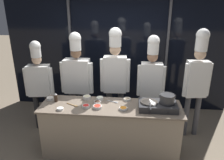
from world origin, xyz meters
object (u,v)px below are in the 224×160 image
squeeze_bottle_soy (56,97)px  prep_bowl_mushrooms (127,99)px  stock_pot (167,98)px  serving_spoon_slotted (74,105)px  prep_bowl_bean_sprouts (100,98)px  chef_line (115,73)px  prep_bowl_noodles (87,97)px  chef_head (39,81)px  prep_bowl_onion (50,98)px  serving_spoon_solid (115,102)px  frying_pan (149,101)px  prep_bowl_chili_flakes (97,107)px  prep_bowl_soy_glaze (97,102)px  chef_pastry (151,78)px  chef_sous (77,77)px  prep_bowl_rice (60,109)px  chef_apprentice (197,75)px  portable_stove (158,106)px  prep_bowl_carrots (123,108)px  prep_bowl_bell_pepper (86,106)px

squeeze_bottle_soy → prep_bowl_mushrooms: squeeze_bottle_soy is taller
stock_pot → serving_spoon_slotted: 1.47m
stock_pot → serving_spoon_slotted: (-1.45, -0.03, -0.18)m
prep_bowl_bean_sprouts → chef_line: size_ratio=0.06×
stock_pot → prep_bowl_noodles: bearing=169.0°
chef_head → chef_line: 1.46m
prep_bowl_onion → chef_line: bearing=28.3°
prep_bowl_bean_sprouts → serving_spoon_solid: (0.26, -0.07, -0.02)m
frying_pan → prep_bowl_chili_flakes: bearing=-175.5°
prep_bowl_soy_glaze → chef_pastry: size_ratio=0.06×
chef_head → serving_spoon_solid: bearing=154.0°
prep_bowl_noodles → chef_sous: (-0.27, 0.47, 0.20)m
prep_bowl_bean_sprouts → serving_spoon_solid: size_ratio=0.58×
squeeze_bottle_soy → prep_bowl_bean_sprouts: 0.73m
prep_bowl_rice → chef_apprentice: size_ratio=0.05×
portable_stove → frying_pan: frying_pan is taller
prep_bowl_carrots → prep_bowl_bell_pepper: size_ratio=1.11×
prep_bowl_bell_pepper → serving_spoon_solid: size_ratio=0.58×
prep_bowl_soy_glaze → chef_head: bearing=154.3°
prep_bowl_onion → chef_pastry: (1.73, 0.56, 0.23)m
prep_bowl_bean_sprouts → prep_bowl_onion: 0.85m
portable_stove → prep_bowl_bean_sprouts: bearing=166.1°
prep_bowl_carrots → prep_bowl_bean_sprouts: 0.52m
chef_sous → chef_pastry: bearing=179.9°
squeeze_bottle_soy → prep_bowl_carrots: bearing=-9.0°
chef_apprentice → prep_bowl_carrots: bearing=22.7°
prep_bowl_mushrooms → prep_bowl_noodles: bearing=-179.6°
prep_bowl_soy_glaze → serving_spoon_solid: size_ratio=0.55×
prep_bowl_carrots → prep_bowl_bean_sprouts: bearing=143.0°
portable_stove → prep_bowl_rice: portable_stove is taller
frying_pan → prep_bowl_bean_sprouts: size_ratio=4.04×
prep_bowl_carrots → prep_bowl_mushrooms: 0.34m
portable_stove → prep_bowl_onion: size_ratio=5.14×
prep_bowl_bell_pepper → prep_bowl_rice: bearing=-164.5°
frying_pan → prep_bowl_mushrooms: (-0.34, 0.26, -0.11)m
stock_pot → chef_pastry: bearing=105.4°
prep_bowl_rice → serving_spoon_slotted: 0.24m
frying_pan → prep_bowl_rice: frying_pan is taller
portable_stove → prep_bowl_soy_glaze: (-0.96, 0.07, -0.02)m
serving_spoon_slotted → chef_line: size_ratio=0.11×
prep_bowl_mushrooms → prep_bowl_onion: bearing=-175.4°
prep_bowl_bean_sprouts → prep_bowl_chili_flakes: prep_bowl_bean_sprouts is taller
prep_bowl_carrots → prep_bowl_chili_flakes: size_ratio=0.93×
prep_bowl_soy_glaze → prep_bowl_bell_pepper: prep_bowl_soy_glaze is taller
prep_bowl_bell_pepper → chef_head: bearing=145.4°
prep_bowl_mushrooms → chef_line: bearing=117.7°
serving_spoon_solid → portable_stove: bearing=-13.3°
prep_bowl_soy_glaze → chef_apprentice: size_ratio=0.05×
chef_line → prep_bowl_carrots: bearing=101.6°
stock_pot → prep_bowl_soy_glaze: 1.11m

